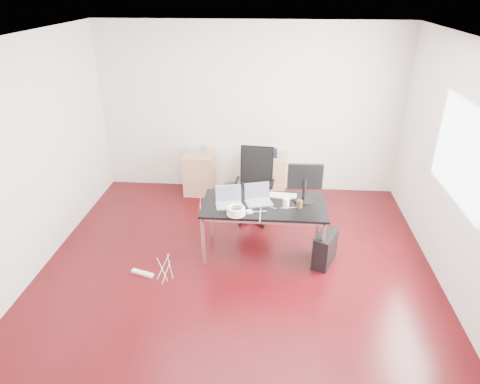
# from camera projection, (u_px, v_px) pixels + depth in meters

# --- Properties ---
(room_shell) EXTENTS (5.00, 5.00, 5.00)m
(room_shell) POSITION_uv_depth(u_px,v_px,m) (239.00, 170.00, 4.83)
(room_shell) COLOR #360609
(room_shell) RESTS_ON ground
(desk) EXTENTS (1.60, 0.80, 0.73)m
(desk) POSITION_uv_depth(u_px,v_px,m) (264.00, 208.00, 5.54)
(desk) COLOR black
(desk) RESTS_ON ground
(office_chair) EXTENTS (0.52, 0.54, 1.08)m
(office_chair) POSITION_uv_depth(u_px,v_px,m) (255.00, 181.00, 6.45)
(office_chair) COLOR black
(office_chair) RESTS_ON ground
(filing_cabinet_left) EXTENTS (0.50, 0.50, 0.70)m
(filing_cabinet_left) POSITION_uv_depth(u_px,v_px,m) (200.00, 173.00, 7.34)
(filing_cabinet_left) COLOR tan
(filing_cabinet_left) RESTS_ON ground
(filing_cabinet_right) EXTENTS (0.50, 0.50, 0.70)m
(filing_cabinet_right) POSITION_uv_depth(u_px,v_px,m) (271.00, 175.00, 7.26)
(filing_cabinet_right) COLOR tan
(filing_cabinet_right) RESTS_ON ground
(pc_tower) EXTENTS (0.36, 0.49, 0.44)m
(pc_tower) POSITION_uv_depth(u_px,v_px,m) (325.00, 249.00, 5.51)
(pc_tower) COLOR black
(pc_tower) RESTS_ON ground
(wastebasket) EXTENTS (0.30, 0.30, 0.28)m
(wastebasket) POSITION_uv_depth(u_px,v_px,m) (231.00, 192.00, 7.16)
(wastebasket) COLOR black
(wastebasket) RESTS_ON ground
(power_strip) EXTENTS (0.30, 0.15, 0.04)m
(power_strip) POSITION_uv_depth(u_px,v_px,m) (142.00, 273.00, 5.38)
(power_strip) COLOR white
(power_strip) RESTS_ON ground
(laptop_left) EXTENTS (0.38, 0.32, 0.23)m
(laptop_left) POSITION_uv_depth(u_px,v_px,m) (229.00, 201.00, 5.48)
(laptop_left) COLOR silver
(laptop_left) RESTS_ON desk
(laptop_right) EXTENTS (0.39, 0.34, 0.23)m
(laptop_right) POSITION_uv_depth(u_px,v_px,m) (258.00, 198.00, 5.55)
(laptop_right) COLOR silver
(laptop_right) RESTS_ON desk
(monitor) EXTENTS (0.45, 0.26, 0.51)m
(monitor) POSITION_uv_depth(u_px,v_px,m) (305.00, 181.00, 5.49)
(monitor) COLOR black
(monitor) RESTS_ON desk
(keyboard) EXTENTS (0.45, 0.18, 0.02)m
(keyboard) POSITION_uv_depth(u_px,v_px,m) (280.00, 195.00, 5.72)
(keyboard) COLOR white
(keyboard) RESTS_ON desk
(cup_white) EXTENTS (0.08, 0.08, 0.12)m
(cup_white) POSITION_uv_depth(u_px,v_px,m) (286.00, 203.00, 5.42)
(cup_white) COLOR white
(cup_white) RESTS_ON desk
(cup_brown) EXTENTS (0.09, 0.09, 0.10)m
(cup_brown) POSITION_uv_depth(u_px,v_px,m) (299.00, 204.00, 5.42)
(cup_brown) COLOR #4F2F1B
(cup_brown) RESTS_ON desk
(cable_coil) EXTENTS (0.24, 0.24, 0.11)m
(cable_coil) POSITION_uv_depth(u_px,v_px,m) (236.00, 211.00, 5.24)
(cable_coil) COLOR white
(cable_coil) RESTS_ON desk
(power_adapter) EXTENTS (0.09, 0.09, 0.03)m
(power_adapter) POSITION_uv_depth(u_px,v_px,m) (249.00, 212.00, 5.31)
(power_adapter) COLOR white
(power_adapter) RESTS_ON desk
(speaker) EXTENTS (0.11, 0.10, 0.18)m
(speaker) POSITION_uv_depth(u_px,v_px,m) (204.00, 150.00, 7.10)
(speaker) COLOR #9E9E9E
(speaker) RESTS_ON filing_cabinet_left
(navy_garment) EXTENTS (0.31, 0.25, 0.09)m
(navy_garment) POSITION_uv_depth(u_px,v_px,m) (268.00, 153.00, 7.11)
(navy_garment) COLOR black
(navy_garment) RESTS_ON filing_cabinet_right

